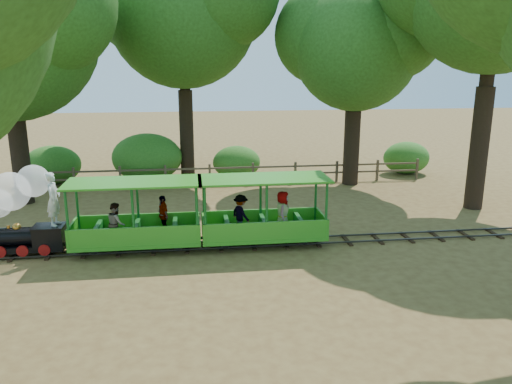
{
  "coord_description": "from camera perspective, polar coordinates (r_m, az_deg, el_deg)",
  "views": [
    {
      "loc": [
        -1.77,
        -14.4,
        5.45
      ],
      "look_at": [
        0.17,
        0.5,
        1.57
      ],
      "focal_mm": 35.0,
      "sensor_mm": 36.0,
      "label": 1
    }
  ],
  "objects": [
    {
      "name": "track",
      "position": [
        15.47,
        -0.37,
        -5.86
      ],
      "size": [
        22.0,
        1.0,
        0.1
      ],
      "color": "#3F3D3A",
      "rests_on": "ground"
    },
    {
      "name": "oak_nw",
      "position": [
        21.64,
        -26.89,
        17.27
      ],
      "size": [
        8.59,
        7.56,
        10.14
      ],
      "color": "#2D2116",
      "rests_on": "ground"
    },
    {
      "name": "carriage_rear",
      "position": [
        15.26,
        0.75,
        -3.07
      ],
      "size": [
        3.92,
        1.6,
        2.04
      ],
      "color": "green",
      "rests_on": "track"
    },
    {
      "name": "shrub_east",
      "position": [
        26.44,
        16.8,
        3.77
      ],
      "size": [
        2.35,
        1.81,
        1.63
      ],
      "primitive_type": "ellipsoid",
      "color": "#2D6B1E",
      "rests_on": "ground"
    },
    {
      "name": "fence",
      "position": [
        22.99,
        -2.82,
        2.24
      ],
      "size": [
        18.1,
        0.1,
        1.0
      ],
      "color": "brown",
      "rests_on": "ground"
    },
    {
      "name": "shrub_west",
      "position": [
        24.98,
        -22.23,
        2.89
      ],
      "size": [
        2.58,
        1.99,
        1.79
      ],
      "primitive_type": "ellipsoid",
      "color": "#2D6B1E",
      "rests_on": "ground"
    },
    {
      "name": "oak_ne",
      "position": [
        23.16,
        11.3,
        16.53
      ],
      "size": [
        6.9,
        6.08,
        8.88
      ],
      "color": "#2D2116",
      "rests_on": "ground"
    },
    {
      "name": "ground",
      "position": [
        15.5,
        -0.37,
        -6.1
      ],
      "size": [
        90.0,
        90.0,
        0.0
      ],
      "primitive_type": "plane",
      "color": "olive",
      "rests_on": "ground"
    },
    {
      "name": "shrub_mid_w",
      "position": [
        24.18,
        -12.34,
        3.88
      ],
      "size": [
        3.28,
        2.53,
        2.27
      ],
      "primitive_type": "ellipsoid",
      "color": "#2D6B1E",
      "rests_on": "ground"
    },
    {
      "name": "carriage_front",
      "position": [
        15.2,
        -13.48,
        -3.63
      ],
      "size": [
        3.92,
        1.6,
        2.04
      ],
      "color": "green",
      "rests_on": "track"
    },
    {
      "name": "shrub_mid_e",
      "position": [
        24.25,
        -2.24,
        3.42
      ],
      "size": [
        2.31,
        1.78,
        1.6
      ],
      "primitive_type": "ellipsoid",
      "color": "#2D6B1E",
      "rests_on": "ground"
    },
    {
      "name": "locomotive",
      "position": [
        15.78,
        -25.35,
        -1.29
      ],
      "size": [
        2.36,
        1.11,
        2.71
      ],
      "color": "black",
      "rests_on": "ground"
    },
    {
      "name": "oak_nc",
      "position": [
        24.14,
        -8.53,
        20.49
      ],
      "size": [
        8.51,
        7.49,
        11.1
      ],
      "color": "#2D2116",
      "rests_on": "ground"
    }
  ]
}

